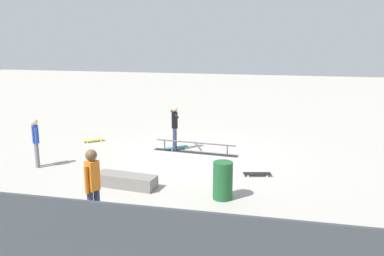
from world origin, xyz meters
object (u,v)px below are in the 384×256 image
at_px(skate_ledge, 126,181).
at_px(loose_skateboard_yellow, 93,140).
at_px(skateboard_main, 178,147).
at_px(bystander_orange_shirt, 93,185).
at_px(loose_skateboard_black, 257,174).
at_px(bystander_blue_shirt, 36,140).
at_px(skater_main, 175,125).
at_px(grind_rail, 195,148).
at_px(trash_bin, 223,180).

bearing_deg(skate_ledge, loose_skateboard_yellow, -54.32).
relative_size(skateboard_main, bystander_orange_shirt, 0.42).
bearing_deg(bystander_orange_shirt, loose_skateboard_black, 166.76).
height_order(bystander_blue_shirt, bystander_orange_shirt, bystander_orange_shirt).
height_order(skate_ledge, skateboard_main, skate_ledge).
xyz_separation_m(skateboard_main, bystander_blue_shirt, (3.73, 2.94, 0.80)).
relative_size(bystander_orange_shirt, loose_skateboard_yellow, 2.43).
bearing_deg(loose_skateboard_yellow, skater_main, -49.97).
xyz_separation_m(grind_rail, bystander_orange_shirt, (0.82, 6.15, 0.82)).
relative_size(loose_skateboard_black, trash_bin, 0.86).
bearing_deg(skate_ledge, bystander_blue_shirt, -16.76).
bearing_deg(grind_rail, skateboard_main, -16.98).
height_order(grind_rail, bystander_orange_shirt, bystander_orange_shirt).
relative_size(loose_skateboard_yellow, trash_bin, 0.75).
xyz_separation_m(loose_skateboard_black, loose_skateboard_yellow, (6.45, -2.57, 0.00)).
height_order(skateboard_main, bystander_orange_shirt, bystander_orange_shirt).
xyz_separation_m(grind_rail, skateboard_main, (0.72, -0.30, -0.10)).
distance_m(skater_main, loose_skateboard_yellow, 3.50).
height_order(bystander_orange_shirt, loose_skateboard_black, bystander_orange_shirt).
distance_m(bystander_blue_shirt, loose_skateboard_yellow, 3.35).
distance_m(skate_ledge, bystander_orange_shirt, 2.65).
distance_m(skater_main, loose_skateboard_black, 3.85).
bearing_deg(bystander_orange_shirt, skater_main, -156.90).
distance_m(grind_rail, bystander_blue_shirt, 5.22).
relative_size(skate_ledge, trash_bin, 1.75).
height_order(loose_skateboard_black, trash_bin, trash_bin).
bearing_deg(trash_bin, grind_rail, -68.03).
bearing_deg(skate_ledge, skater_main, -94.77).
relative_size(skater_main, loose_skateboard_black, 1.95).
relative_size(skate_ledge, skater_main, 1.04).
distance_m(bystander_orange_shirt, trash_bin, 3.33).
xyz_separation_m(skate_ledge, loose_skateboard_yellow, (3.05, -4.25, -0.10)).
bearing_deg(bystander_blue_shirt, grind_rail, 79.55).
bearing_deg(skater_main, loose_skateboard_yellow, 58.40).
xyz_separation_m(skateboard_main, trash_bin, (-2.28, 4.18, 0.41)).
relative_size(skateboard_main, loose_skateboard_black, 0.89).
xyz_separation_m(loose_skateboard_black, trash_bin, (0.72, 1.91, 0.41)).
relative_size(grind_rail, skate_ledge, 1.82).
relative_size(skate_ledge, loose_skateboard_black, 2.03).
bearing_deg(skate_ledge, loose_skateboard_black, -153.67).
height_order(skate_ledge, bystander_orange_shirt, bystander_orange_shirt).
height_order(skateboard_main, trash_bin, trash_bin).
bearing_deg(grind_rail, bystander_blue_shirt, 36.30).
relative_size(bystander_blue_shirt, bystander_orange_shirt, 0.88).
xyz_separation_m(bystander_blue_shirt, loose_skateboard_black, (-6.73, -0.68, -0.80)).
bearing_deg(grind_rail, trash_bin, 117.54).
bearing_deg(bystander_blue_shirt, loose_skateboard_yellow, 133.73).
bearing_deg(skateboard_main, trash_bin, 77.71).
height_order(skate_ledge, skater_main, skater_main).
relative_size(grind_rail, bystander_blue_shirt, 1.98).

